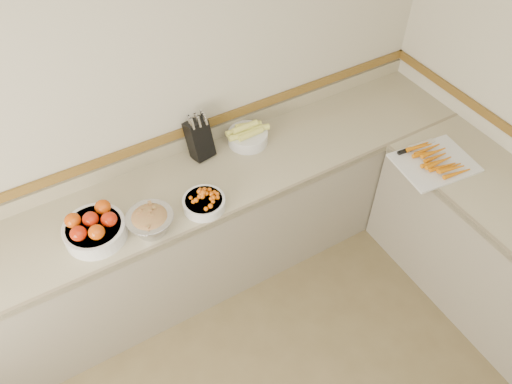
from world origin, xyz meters
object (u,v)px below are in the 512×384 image
cherry_tomato_bowl (204,202)px  rhubarb_bowl (151,222)px  knife_block (199,138)px  corn_bowl (248,135)px  tomato_bowl (94,228)px  cutting_board (434,161)px

cherry_tomato_bowl → rhubarb_bowl: size_ratio=0.95×
knife_block → rhubarb_bowl: (-0.51, -0.43, -0.06)m
rhubarb_bowl → corn_bowl: bearing=24.5°
tomato_bowl → knife_block: bearing=21.5°
tomato_bowl → corn_bowl: bearing=13.3°
cutting_board → cherry_tomato_bowl: bearing=164.0°
tomato_bowl → rhubarb_bowl: 0.31m
tomato_bowl → cherry_tomato_bowl: size_ratio=1.37×
corn_bowl → rhubarb_bowl: bearing=-155.5°
corn_bowl → rhubarb_bowl: 0.92m
cherry_tomato_bowl → rhubarb_bowl: bearing=-178.1°
cherry_tomato_bowl → rhubarb_bowl: 0.33m
rhubarb_bowl → knife_block: bearing=40.0°
cherry_tomato_bowl → corn_bowl: corn_bowl is taller
cherry_tomato_bowl → rhubarb_bowl: rhubarb_bowl is taller
knife_block → rhubarb_bowl: size_ratio=1.25×
corn_bowl → rhubarb_bowl: size_ratio=1.10×
cherry_tomato_bowl → cutting_board: bearing=-16.0°
cherry_tomato_bowl → corn_bowl: (0.50, 0.37, 0.01)m
tomato_bowl → cutting_board: tomato_bowl is taller
rhubarb_bowl → cutting_board: (1.75, -0.40, -0.06)m
tomato_bowl → corn_bowl: (1.12, 0.26, -0.01)m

